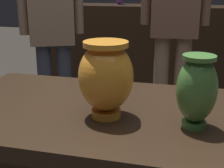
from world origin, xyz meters
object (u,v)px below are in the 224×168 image
visitor_near_left (52,25)px  visitor_center_back (175,12)px  vase_centerpiece (106,77)px  vase_tall_behind (197,89)px

visitor_near_left → visitor_center_back: bearing=161.7°
vase_centerpiece → vase_tall_behind: 0.27m
vase_tall_behind → visitor_near_left: (-1.04, 1.30, -0.01)m
visitor_center_back → visitor_near_left: size_ratio=1.10×
vase_centerpiece → visitor_near_left: size_ratio=0.16×
visitor_near_left → vase_centerpiece: bearing=96.7°
vase_tall_behind → visitor_near_left: size_ratio=0.14×
visitor_center_back → vase_centerpiece: bearing=79.8°
visitor_center_back → visitor_near_left: 0.89m
vase_centerpiece → visitor_near_left: (-0.77, 1.29, -0.03)m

